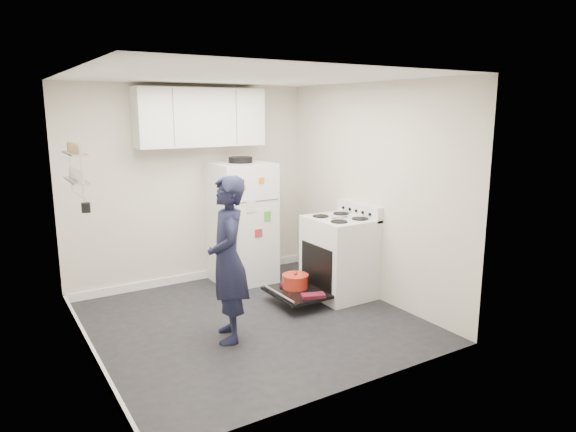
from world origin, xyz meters
TOP-DOWN VIEW (x-y plane):
  - room at (-0.03, 0.03)m, footprint 3.21×3.21m
  - electric_range at (1.26, 0.15)m, footprint 0.66×0.76m
  - open_oven_door at (0.70, 0.20)m, footprint 0.55×0.71m
  - refrigerator at (0.54, 1.25)m, footprint 0.72×0.74m
  - upper_cabinets at (0.10, 1.43)m, footprint 1.60×0.33m
  - wall_shelf_rack at (-1.52, 0.49)m, footprint 0.14×0.60m
  - person at (-0.36, -0.25)m, footprint 0.55×0.67m

SIDE VIEW (x-z plane):
  - open_oven_door at x=0.70m, z-range 0.08..0.31m
  - electric_range at x=1.26m, z-range -0.08..1.02m
  - refrigerator at x=0.54m, z-range -0.03..1.58m
  - person at x=-0.36m, z-range 0.00..1.60m
  - room at x=-0.03m, z-range -0.05..2.46m
  - wall_shelf_rack at x=-1.52m, z-range 1.37..1.98m
  - upper_cabinets at x=0.10m, z-range 1.75..2.45m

